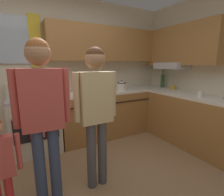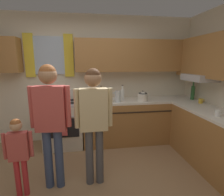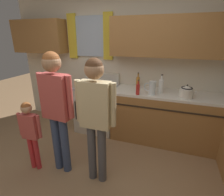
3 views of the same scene
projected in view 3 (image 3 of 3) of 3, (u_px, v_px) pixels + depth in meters
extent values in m
plane|color=#93704C|center=(80.00, 194.00, 2.10)|extent=(12.00, 12.00, 0.00)
cube|color=beige|center=(124.00, 63.00, 3.34)|extent=(4.60, 0.10, 2.60)
cube|color=silver|center=(90.00, 37.00, 3.33)|extent=(0.57, 0.03, 0.73)
cube|color=yellow|center=(73.00, 37.00, 3.43)|extent=(0.18, 0.04, 0.83)
cube|color=yellow|center=(108.00, 37.00, 3.20)|extent=(0.18, 0.04, 0.83)
cube|color=#9E6B38|center=(39.00, 37.00, 3.53)|extent=(1.12, 0.32, 0.63)
cube|color=#9E6B38|center=(188.00, 37.00, 2.66)|extent=(2.46, 0.32, 0.63)
cube|color=#9E6B38|center=(181.00, 121.00, 2.97)|extent=(2.35, 0.62, 0.86)
cube|color=silver|center=(184.00, 96.00, 2.82)|extent=(2.35, 0.62, 0.04)
cube|color=#2D2319|center=(184.00, 112.00, 2.59)|extent=(2.23, 0.01, 0.02)
cube|color=beige|center=(97.00, 109.00, 3.45)|extent=(0.74, 0.62, 0.86)
cube|color=black|center=(90.00, 113.00, 3.16)|extent=(0.62, 0.01, 0.36)
cylinder|color=#ADADB2|center=(89.00, 102.00, 3.06)|extent=(0.62, 0.02, 0.02)
cube|color=#ADADB2|center=(96.00, 87.00, 3.30)|extent=(0.74, 0.62, 0.04)
cube|color=beige|center=(102.00, 78.00, 3.50)|extent=(0.74, 0.08, 0.20)
cylinder|color=black|center=(84.00, 87.00, 3.23)|extent=(0.17, 0.17, 0.01)
cylinder|color=black|center=(103.00, 89.00, 3.11)|extent=(0.17, 0.17, 0.01)
cylinder|color=black|center=(91.00, 83.00, 3.47)|extent=(0.17, 0.17, 0.01)
cylinder|color=black|center=(108.00, 85.00, 3.36)|extent=(0.17, 0.17, 0.01)
cube|color=#CC4C4C|center=(89.00, 111.00, 3.11)|extent=(0.20, 0.02, 0.34)
cylinder|color=red|center=(138.00, 90.00, 2.79)|extent=(0.06, 0.06, 0.17)
cylinder|color=red|center=(138.00, 83.00, 2.75)|extent=(0.02, 0.02, 0.06)
cylinder|color=#3F382D|center=(138.00, 80.00, 2.74)|extent=(0.03, 0.03, 0.02)
cylinder|color=#B27223|center=(138.00, 83.00, 3.14)|extent=(0.06, 0.06, 0.20)
cylinder|color=#B27223|center=(138.00, 75.00, 3.09)|extent=(0.02, 0.02, 0.07)
cylinder|color=#3F382D|center=(138.00, 73.00, 3.07)|extent=(0.03, 0.03, 0.02)
cylinder|color=white|center=(161.00, 86.00, 2.87)|extent=(0.08, 0.08, 0.22)
cylinder|color=white|center=(162.00, 78.00, 2.82)|extent=(0.03, 0.03, 0.08)
cylinder|color=#3F382D|center=(162.00, 75.00, 2.80)|extent=(0.03, 0.03, 0.02)
cylinder|color=silver|center=(186.00, 93.00, 2.66)|extent=(0.20, 0.20, 0.14)
cone|color=silver|center=(187.00, 87.00, 2.63)|extent=(0.18, 0.18, 0.05)
sphere|color=black|center=(187.00, 85.00, 2.62)|extent=(0.02, 0.02, 0.02)
cone|color=silver|center=(196.00, 92.00, 2.61)|extent=(0.09, 0.04, 0.07)
torus|color=black|center=(187.00, 88.00, 2.63)|extent=(0.17, 0.17, 0.02)
cylinder|color=silver|center=(152.00, 88.00, 2.79)|extent=(0.11, 0.11, 0.22)
torus|color=silver|center=(148.00, 87.00, 2.80)|extent=(0.14, 0.02, 0.14)
cylinder|color=#38476B|center=(65.00, 145.00, 2.34)|extent=(0.11, 0.11, 0.81)
cylinder|color=#38476B|center=(57.00, 143.00, 2.40)|extent=(0.11, 0.11, 0.81)
cube|color=#BF4C47|center=(55.00, 97.00, 2.14)|extent=(0.38, 0.19, 0.57)
cylinder|color=#BF4C47|center=(70.00, 97.00, 2.05)|extent=(0.07, 0.07, 0.53)
cylinder|color=#BF4C47|center=(42.00, 93.00, 2.21)|extent=(0.07, 0.07, 0.53)
sphere|color=#A87A56|center=(51.00, 63.00, 2.00)|extent=(0.22, 0.22, 0.22)
sphere|color=brown|center=(51.00, 60.00, 1.99)|extent=(0.20, 0.20, 0.20)
cylinder|color=#4C4C51|center=(102.00, 155.00, 2.18)|extent=(0.11, 0.11, 0.78)
cylinder|color=#4C4C51|center=(92.00, 152.00, 2.22)|extent=(0.11, 0.11, 0.78)
cube|color=#D1BC8C|center=(95.00, 105.00, 1.98)|extent=(0.36, 0.16, 0.55)
cylinder|color=#D1BC8C|center=(113.00, 105.00, 1.91)|extent=(0.07, 0.07, 0.51)
cylinder|color=#D1BC8C|center=(78.00, 101.00, 2.03)|extent=(0.07, 0.07, 0.51)
sphere|color=#A87A56|center=(94.00, 70.00, 1.84)|extent=(0.21, 0.21, 0.21)
sphere|color=#4C2D19|center=(94.00, 67.00, 1.83)|extent=(0.20, 0.20, 0.20)
cylinder|color=red|center=(37.00, 153.00, 2.43)|extent=(0.07, 0.07, 0.50)
cylinder|color=red|center=(32.00, 152.00, 2.45)|extent=(0.07, 0.07, 0.50)
cube|color=#BF4C47|center=(30.00, 126.00, 2.29)|extent=(0.23, 0.11, 0.35)
cylinder|color=#BF4C47|center=(39.00, 127.00, 2.25)|extent=(0.04, 0.04, 0.32)
cylinder|color=#BF4C47|center=(20.00, 124.00, 2.33)|extent=(0.04, 0.04, 0.32)
sphere|color=tan|center=(26.00, 108.00, 2.21)|extent=(0.14, 0.14, 0.14)
sphere|color=brown|center=(26.00, 107.00, 2.20)|extent=(0.13, 0.13, 0.13)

